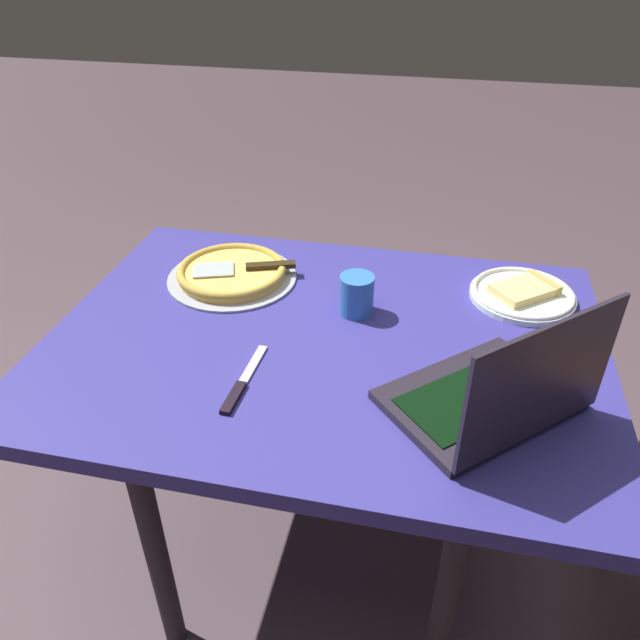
% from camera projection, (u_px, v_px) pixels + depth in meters
% --- Properties ---
extents(ground_plane, '(12.00, 12.00, 0.00)m').
position_uv_depth(ground_plane, '(324.00, 553.00, 1.72)').
color(ground_plane, '#4C3B41').
extents(dining_table, '(1.18, 0.86, 0.75)m').
position_uv_depth(dining_table, '(325.00, 366.00, 1.34)').
color(dining_table, navy).
rests_on(dining_table, ground_plane).
extents(laptop, '(0.40, 0.40, 0.25)m').
position_uv_depth(laptop, '(498.00, 394.00, 1.07)').
color(laptop, '#241E29').
rests_on(laptop, dining_table).
extents(pizza_plate, '(0.24, 0.24, 0.04)m').
position_uv_depth(pizza_plate, '(523.00, 293.00, 1.42)').
color(pizza_plate, white).
rests_on(pizza_plate, dining_table).
extents(pizza_tray, '(0.32, 0.32, 0.04)m').
position_uv_depth(pizza_tray, '(232.00, 272.00, 1.49)').
color(pizza_tray, '#9AA0AC').
rests_on(pizza_tray, dining_table).
extents(table_knife, '(0.03, 0.21, 0.01)m').
position_uv_depth(table_knife, '(241.00, 385.00, 1.16)').
color(table_knife, '#B8B0C9').
rests_on(table_knife, dining_table).
extents(drink_cup, '(0.08, 0.08, 0.09)m').
position_uv_depth(drink_cup, '(357.00, 294.00, 1.35)').
color(drink_cup, '#326FBC').
rests_on(drink_cup, dining_table).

